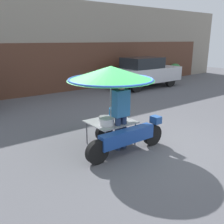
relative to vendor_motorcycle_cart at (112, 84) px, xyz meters
The scene contains 6 objects.
ground_plane 1.75m from the vendor_motorcycle_cart, 44.16° to the right, with size 36.00×36.00×0.00m, color #56565B.
shopfront_building 7.85m from the vendor_motorcycle_cart, 85.85° to the left, with size 28.00×2.06×4.40m.
vendor_motorcycle_cart is the anchor object (origin of this frame).
vendor_person 0.68m from the vendor_motorcycle_cart, 81.70° to the right, with size 0.38×0.22×1.68m.
parked_car 8.11m from the vendor_motorcycle_cart, 40.51° to the left, with size 4.18×1.70×1.63m.
potted_plant 12.00m from the vendor_motorcycle_cart, 32.25° to the left, with size 0.81×0.81×1.00m.
Camera 1 is at (-4.05, -4.07, 2.56)m, focal length 40.00 mm.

